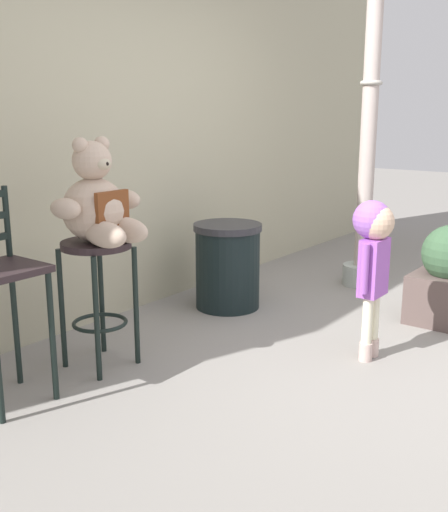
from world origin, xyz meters
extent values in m
plane|color=gray|center=(0.00, 0.00, 0.00)|extent=(24.00, 24.00, 0.00)
cube|color=#B4AE90|center=(0.00, 2.22, 1.81)|extent=(7.71, 0.30, 3.62)
cylinder|color=#2A1F22|center=(-1.06, 1.44, 0.74)|extent=(0.41, 0.41, 0.04)
cylinder|color=black|center=(-1.21, 1.29, 0.36)|extent=(0.03, 0.03, 0.72)
cylinder|color=black|center=(-0.90, 1.29, 0.36)|extent=(0.03, 0.03, 0.72)
cylinder|color=black|center=(-1.21, 1.60, 0.36)|extent=(0.03, 0.03, 0.72)
cylinder|color=black|center=(-0.90, 1.60, 0.36)|extent=(0.03, 0.03, 0.72)
torus|color=black|center=(-1.06, 1.44, 0.27)|extent=(0.33, 0.33, 0.02)
sphere|color=#C1A792|center=(-1.06, 1.44, 0.95)|extent=(0.37, 0.37, 0.37)
cube|color=brown|center=(-1.06, 1.29, 0.96)|extent=(0.23, 0.03, 0.22)
sphere|color=#C1A792|center=(-1.06, 1.44, 1.22)|extent=(0.22, 0.22, 0.22)
ellipsoid|color=#BCAF93|center=(-1.06, 1.35, 1.21)|extent=(0.09, 0.07, 0.07)
sphere|color=black|center=(-1.06, 1.32, 1.21)|extent=(0.03, 0.03, 0.03)
sphere|color=#C1A792|center=(-1.13, 1.44, 1.31)|extent=(0.09, 0.09, 0.09)
sphere|color=#C1A792|center=(-0.98, 1.44, 1.31)|extent=(0.09, 0.09, 0.09)
ellipsoid|color=#C1A792|center=(-1.28, 1.42, 0.98)|extent=(0.13, 0.20, 0.12)
ellipsoid|color=#C1A792|center=(-0.83, 1.42, 0.98)|extent=(0.13, 0.20, 0.12)
ellipsoid|color=#C1A792|center=(-1.14, 1.27, 0.84)|extent=(0.12, 0.31, 0.15)
ellipsoid|color=#C1A792|center=(-0.97, 1.27, 0.84)|extent=(0.12, 0.31, 0.15)
cylinder|color=beige|center=(-0.03, 0.21, 0.06)|extent=(0.08, 0.08, 0.11)
cylinder|color=#ECE6C4|center=(-0.03, 0.21, 0.26)|extent=(0.06, 0.06, 0.29)
cylinder|color=beige|center=(0.07, 0.21, 0.06)|extent=(0.08, 0.08, 0.11)
cylinder|color=#ECE6C4|center=(0.07, 0.21, 0.26)|extent=(0.06, 0.06, 0.29)
cube|color=#9D53BB|center=(0.02, 0.21, 0.58)|extent=(0.20, 0.12, 0.35)
cylinder|color=#9D53BB|center=(-0.11, 0.21, 0.60)|extent=(0.05, 0.05, 0.30)
cylinder|color=#9D53BB|center=(0.15, 0.21, 0.60)|extent=(0.05, 0.05, 0.30)
sphere|color=#D8B293|center=(0.02, 0.21, 0.86)|extent=(0.21, 0.21, 0.21)
sphere|color=#985BBD|center=(0.02, 0.23, 0.87)|extent=(0.23, 0.23, 0.23)
cylinder|color=black|center=(0.30, 1.52, 0.30)|extent=(0.49, 0.49, 0.61)
cylinder|color=#2D2D33|center=(0.30, 1.52, 0.63)|extent=(0.52, 0.52, 0.05)
cylinder|color=#A5ADA7|center=(1.51, 0.96, 0.09)|extent=(0.32, 0.32, 0.18)
cylinder|color=#B6A69F|center=(1.51, 0.96, 1.57)|extent=(0.13, 0.13, 2.79)
torus|color=#ADA89E|center=(1.51, 0.96, 1.71)|extent=(0.18, 0.18, 0.04)
cube|color=#2A1F22|center=(-1.67, 1.46, 0.72)|extent=(0.38, 0.38, 0.03)
cylinder|color=black|center=(-1.51, 1.29, 0.35)|extent=(0.03, 0.03, 0.70)
cylinder|color=black|center=(-1.51, 1.62, 0.35)|extent=(0.03, 0.03, 0.70)
cylinder|color=black|center=(-1.51, 1.62, 0.92)|extent=(0.03, 0.03, 0.38)
cube|color=brown|center=(0.98, 0.05, 0.18)|extent=(0.48, 0.48, 0.35)
camera|label=1|loc=(-3.34, -1.24, 1.50)|focal=42.99mm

